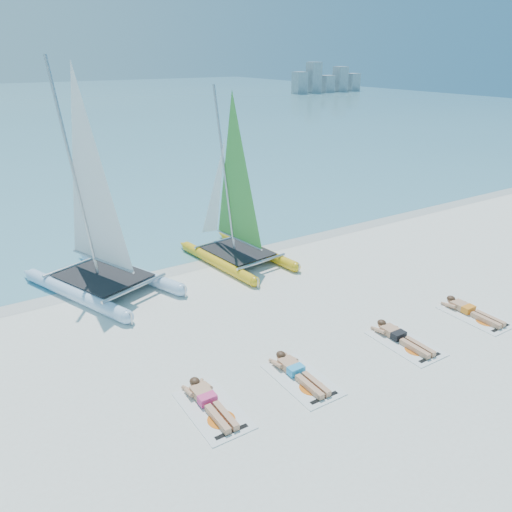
{
  "coord_description": "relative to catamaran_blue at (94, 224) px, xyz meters",
  "views": [
    {
      "loc": [
        -6.05,
        -8.91,
        6.69
      ],
      "look_at": [
        0.41,
        1.2,
        1.76
      ],
      "focal_mm": 35.0,
      "sensor_mm": 36.0,
      "label": 1
    }
  ],
  "objects": [
    {
      "name": "catamaran_yellow",
      "position": [
        4.52,
        -0.01,
        -0.18
      ],
      "size": [
        2.58,
        4.75,
        5.92
      ],
      "rotation": [
        0.0,
        0.0,
        0.12
      ],
      "color": "yellow",
      "rests_on": "ground"
    },
    {
      "name": "towel_a",
      "position": [
        0.18,
        -6.84,
        -2.04
      ],
      "size": [
        1.0,
        1.85,
        0.02
      ],
      "primitive_type": "cube",
      "color": "white",
      "rests_on": "ground"
    },
    {
      "name": "distant_skyline",
      "position": [
        56.31,
        56.79,
        -0.11
      ],
      "size": [
        14.0,
        2.0,
        5.0
      ],
      "color": "#A4ABB4",
      "rests_on": "ground"
    },
    {
      "name": "sunbather_d",
      "position": [
        8.0,
        -7.1,
        -1.93
      ],
      "size": [
        0.37,
        1.73,
        0.26
      ],
      "color": "tan",
      "rests_on": "towel_d"
    },
    {
      "name": "sunbather_a",
      "position": [
        0.18,
        -6.64,
        -1.93
      ],
      "size": [
        0.37,
        1.73,
        0.26
      ],
      "color": "tan",
      "rests_on": "towel_a"
    },
    {
      "name": "ground",
      "position": [
        2.6,
        -5.21,
        -2.05
      ],
      "size": [
        140.0,
        140.0,
        0.0
      ],
      "primitive_type": "plane",
      "color": "white",
      "rests_on": "ground"
    },
    {
      "name": "sunbather_c",
      "position": [
        5.35,
        -7.02,
        -1.93
      ],
      "size": [
        0.37,
        1.73,
        0.26
      ],
      "color": "tan",
      "rests_on": "towel_c"
    },
    {
      "name": "towel_c",
      "position": [
        5.35,
        -7.21,
        -2.04
      ],
      "size": [
        1.0,
        1.85,
        0.02
      ],
      "primitive_type": "cube",
      "color": "white",
      "rests_on": "ground"
    },
    {
      "name": "towel_b",
      "position": [
        2.31,
        -7.0,
        -2.04
      ],
      "size": [
        1.0,
        1.85,
        0.02
      ],
      "primitive_type": "cube",
      "color": "white",
      "rests_on": "ground"
    },
    {
      "name": "catamaran_blue",
      "position": [
        0.0,
        0.0,
        0.0
      ],
      "size": [
        4.03,
        5.55,
        6.85
      ],
      "rotation": [
        0.0,
        0.0,
        0.36
      ],
      "color": "#C1E0FE",
      "rests_on": "ground"
    },
    {
      "name": "sunbather_b",
      "position": [
        2.31,
        -6.81,
        -1.93
      ],
      "size": [
        0.37,
        1.73,
        0.26
      ],
      "color": "tan",
      "rests_on": "towel_b"
    },
    {
      "name": "wet_sand_strip",
      "position": [
        2.6,
        0.29,
        -2.04
      ],
      "size": [
        140.0,
        1.4,
        0.01
      ],
      "primitive_type": "cube",
      "color": "silver",
      "rests_on": "ground"
    },
    {
      "name": "towel_d",
      "position": [
        8.0,
        -7.29,
        -2.04
      ],
      "size": [
        1.0,
        1.85,
        0.02
      ],
      "primitive_type": "cube",
      "color": "white",
      "rests_on": "ground"
    }
  ]
}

